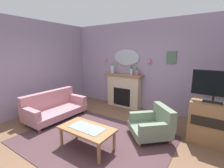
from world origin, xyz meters
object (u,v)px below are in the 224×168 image
wall_sconce_left (105,59)px  coffee_table (87,130)px  tv_flatscreen (215,86)px  mantel_vase_right (113,67)px  floral_couch (54,107)px  armchair_near_fireplace (153,124)px  mantel_vase_left (137,71)px  fireplace (124,91)px  framed_picture (171,57)px  wall_mirror (126,58)px  wall_sconce_right (149,60)px  mantel_vase_centre (131,69)px  tv_cabinet (210,122)px

wall_sconce_left → coffee_table: wall_sconce_left is taller
tv_flatscreen → mantel_vase_right: bearing=163.2°
floral_couch → tv_flatscreen: 4.09m
mantel_vase_right → armchair_near_fireplace: 2.69m
armchair_near_fireplace → tv_flatscreen: tv_flatscreen is taller
tv_flatscreen → mantel_vase_left: bearing=156.6°
fireplace → mantel_vase_left: 0.88m
floral_couch → armchair_near_fireplace: floral_couch is taller
framed_picture → armchair_near_fireplace: 2.14m
wall_mirror → wall_sconce_left: (-0.85, -0.05, -0.05)m
mantel_vase_left → wall_sconce_right: bearing=18.9°
mantel_vase_centre → fireplace: bearing=174.6°
mantel_vase_right → mantel_vase_centre: bearing=-0.0°
mantel_vase_left → floral_couch: 2.77m
fireplace → wall_sconce_right: wall_sconce_right is taller
armchair_near_fireplace → wall_mirror: bearing=135.5°
mantel_vase_centre → wall_sconce_right: (0.55, 0.12, 0.32)m
mantel_vase_centre → wall_mirror: bearing=150.5°
wall_mirror → armchair_near_fireplace: (1.59, -1.57, -1.40)m
fireplace → floral_couch: (-1.19, -1.99, -0.25)m
mantel_vase_right → wall_mirror: bearing=20.7°
tv_cabinet → wall_mirror: bearing=157.8°
fireplace → floral_couch: 2.33m
armchair_near_fireplace → tv_cabinet: 1.18m
tv_flatscreen → tv_cabinet: bearing=90.0°
mantel_vase_right → framed_picture: 2.00m
fireplace → tv_cabinet: size_ratio=1.51×
wall_sconce_left → floral_couch: 2.50m
mantel_vase_centre → framed_picture: 1.28m
mantel_vase_left → tv_flatscreen: size_ratio=0.39×
mantel_vase_centre → wall_mirror: wall_mirror is taller
wall_sconce_left → armchair_near_fireplace: size_ratio=0.12×
wall_sconce_left → floral_couch: wall_sconce_left is taller
mantel_vase_right → wall_mirror: size_ratio=0.45×
tv_cabinet → fireplace: bearing=160.5°
mantel_vase_left → wall_sconce_left: wall_sconce_left is taller
floral_couch → tv_cabinet: (3.85, 1.04, 0.13)m
mantel_vase_left → coffee_table: bearing=-86.6°
wall_sconce_right → floral_couch: 3.21m
fireplace → wall_sconce_right: 1.38m
wall_mirror → wall_sconce_right: (0.85, -0.05, -0.05)m
tv_flatscreen → armchair_near_fireplace: bearing=-156.6°
wall_sconce_left → tv_flatscreen: bearing=-16.8°
wall_sconce_right → mantel_vase_centre: bearing=-167.7°
mantel_vase_right → fireplace: bearing=3.6°
wall_sconce_right → mantel_vase_right: bearing=-174.7°
tv_flatscreen → framed_picture: bearing=136.1°
wall_mirror → framed_picture: 1.50m
mantel_vase_right → coffee_table: size_ratio=0.39×
wall_mirror → floral_couch: 2.81m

